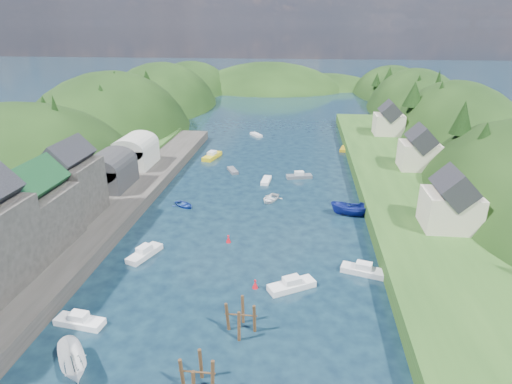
# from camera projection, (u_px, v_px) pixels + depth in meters

# --- Properties ---
(ground) EXTENTS (600.00, 600.00, 0.00)m
(ground) POSITION_uv_depth(u_px,v_px,m) (268.00, 171.00, 88.03)
(ground) COLOR black
(ground) RESTS_ON ground
(hillside_left) EXTENTS (44.00, 245.56, 52.00)m
(hillside_left) POSITION_uv_depth(u_px,v_px,m) (114.00, 164.00, 118.71)
(hillside_left) COLOR black
(hillside_left) RESTS_ON ground
(hillside_right) EXTENTS (36.00, 245.56, 48.00)m
(hillside_right) POSITION_uv_depth(u_px,v_px,m) (451.00, 174.00, 109.24)
(hillside_right) COLOR black
(hillside_right) RESTS_ON ground
(far_hills) EXTENTS (103.00, 68.00, 44.00)m
(far_hills) POSITION_uv_depth(u_px,v_px,m) (292.00, 110.00, 206.50)
(far_hills) COLOR black
(far_hills) RESTS_ON ground
(hill_trees) EXTENTS (91.19, 151.72, 11.94)m
(hill_trees) POSITION_uv_depth(u_px,v_px,m) (273.00, 105.00, 97.07)
(hill_trees) COLOR black
(hill_trees) RESTS_ON ground
(quay_left) EXTENTS (12.00, 110.00, 2.00)m
(quay_left) POSITION_uv_depth(u_px,v_px,m) (87.00, 224.00, 62.40)
(quay_left) COLOR #2D2B28
(quay_left) RESTS_ON ground
(terrace_left_grass) EXTENTS (12.00, 110.00, 2.50)m
(terrace_left_grass) POSITION_uv_depth(u_px,v_px,m) (41.00, 221.00, 63.02)
(terrace_left_grass) COLOR #234719
(terrace_left_grass) RESTS_ON ground
(quayside_buildings) EXTENTS (8.00, 35.84, 12.90)m
(quayside_buildings) POSITION_uv_depth(u_px,v_px,m) (4.00, 227.00, 47.78)
(quayside_buildings) COLOR #2D2B28
(quayside_buildings) RESTS_ON quay_left
(boat_sheds) EXTENTS (7.00, 21.00, 7.50)m
(boat_sheds) POSITION_uv_depth(u_px,v_px,m) (122.00, 158.00, 78.59)
(boat_sheds) COLOR #2D2D30
(boat_sheds) RESTS_ON quay_left
(terrace_right) EXTENTS (16.00, 120.00, 2.40)m
(terrace_right) POSITION_uv_depth(u_px,v_px,m) (403.00, 188.00, 75.77)
(terrace_right) COLOR #234719
(terrace_right) RESTS_ON ground
(right_bank_cottages) EXTENTS (9.00, 59.24, 8.41)m
(right_bank_cottages) POSITION_uv_depth(u_px,v_px,m) (414.00, 150.00, 81.46)
(right_bank_cottages) COLOR beige
(right_bank_cottages) RESTS_ON terrace_right
(piling_cluster_near) EXTENTS (3.05, 2.86, 3.68)m
(piling_cluster_near) POSITION_uv_depth(u_px,v_px,m) (197.00, 378.00, 35.06)
(piling_cluster_near) COLOR #382314
(piling_cluster_near) RESTS_ON ground
(piling_cluster_far) EXTENTS (3.18, 2.97, 3.72)m
(piling_cluster_far) POSITION_uv_depth(u_px,v_px,m) (241.00, 320.00, 41.86)
(piling_cluster_far) COLOR #382314
(piling_cluster_far) RESTS_ON ground
(channel_buoy_near) EXTENTS (0.70, 0.70, 1.10)m
(channel_buoy_near) POSITION_uv_depth(u_px,v_px,m) (255.00, 284.00, 48.99)
(channel_buoy_near) COLOR #B00E17
(channel_buoy_near) RESTS_ON ground
(channel_buoy_far) EXTENTS (0.70, 0.70, 1.10)m
(channel_buoy_far) POSITION_uv_depth(u_px,v_px,m) (228.00, 239.00, 59.24)
(channel_buoy_far) COLOR #B00E17
(channel_buoy_far) RESTS_ON ground
(moored_boats) EXTENTS (35.51, 91.73, 2.34)m
(moored_boats) POSITION_uv_depth(u_px,v_px,m) (252.00, 225.00, 63.09)
(moored_boats) COLOR navy
(moored_boats) RESTS_ON ground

